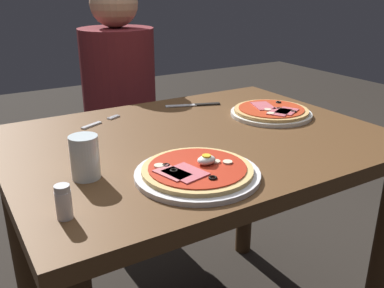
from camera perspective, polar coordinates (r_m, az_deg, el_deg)
name	(u,v)px	position (r m, az deg, el deg)	size (l,w,h in m)	color
dining_table	(196,178)	(1.26, 0.54, -4.54)	(1.05, 0.79, 0.75)	brown
pizza_foreground	(197,172)	(0.95, 0.70, -3.75)	(0.28, 0.28, 0.05)	white
pizza_across_left	(271,112)	(1.41, 10.58, 4.26)	(0.26, 0.26, 0.03)	white
water_glass_near	(85,160)	(0.97, -14.17, -2.06)	(0.06, 0.06, 0.10)	silver
fork	(98,123)	(1.34, -12.49, 2.79)	(0.15, 0.08, 0.00)	silver
knife	(197,105)	(1.51, 0.65, 5.30)	(0.19, 0.08, 0.01)	silver
salt_shaker	(64,202)	(0.82, -16.86, -7.48)	(0.03, 0.03, 0.07)	white
diner_person	(121,123)	(1.96, -9.48, 2.83)	(0.32, 0.32, 1.18)	black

